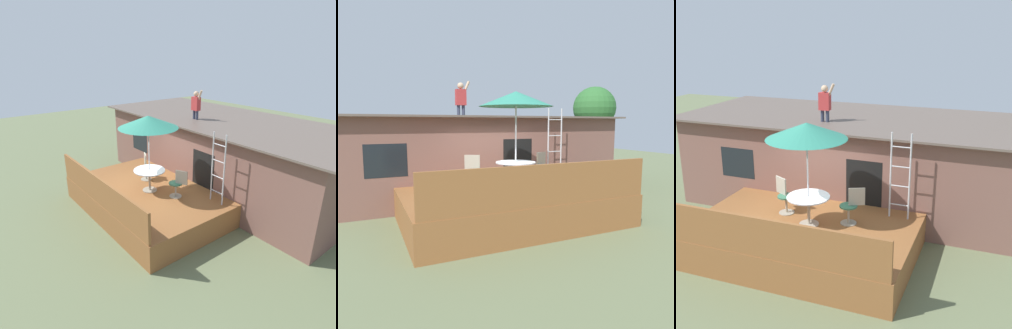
% 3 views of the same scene
% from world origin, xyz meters
% --- Properties ---
extents(ground_plane, '(40.00, 40.00, 0.00)m').
position_xyz_m(ground_plane, '(0.00, 0.00, 0.00)').
color(ground_plane, '#66704C').
extents(house, '(10.50, 4.50, 2.77)m').
position_xyz_m(house, '(-0.00, 3.60, 1.39)').
color(house, brown).
rests_on(house, ground).
extents(deck, '(5.46, 3.63, 0.80)m').
position_xyz_m(deck, '(0.00, 0.00, 0.40)').
color(deck, brown).
rests_on(deck, ground).
extents(deck_railing, '(5.36, 0.08, 0.90)m').
position_xyz_m(deck_railing, '(0.00, -1.76, 1.25)').
color(deck_railing, brown).
rests_on(deck_railing, deck).
extents(patio_table, '(1.04, 1.04, 0.74)m').
position_xyz_m(patio_table, '(0.15, -0.01, 1.39)').
color(patio_table, '#A59E8C').
rests_on(patio_table, deck).
extents(patio_umbrella, '(1.90, 1.90, 2.54)m').
position_xyz_m(patio_umbrella, '(0.15, -0.01, 3.15)').
color(patio_umbrella, silver).
rests_on(patio_umbrella, deck).
extents(step_ladder, '(0.52, 0.04, 2.20)m').
position_xyz_m(step_ladder, '(2.10, 1.14, 1.90)').
color(step_ladder, silver).
rests_on(step_ladder, deck).
extents(person_figure, '(0.47, 0.20, 1.11)m').
position_xyz_m(person_figure, '(-0.49, 2.61, 3.38)').
color(person_figure, '#33384C').
rests_on(person_figure, house).
extents(patio_chair_left, '(0.59, 0.44, 0.92)m').
position_xyz_m(patio_chair_left, '(-0.74, 0.45, 1.26)').
color(patio_chair_left, '#A59E8C').
rests_on(patio_chair_left, deck).
extents(patio_chair_right, '(0.59, 0.44, 0.92)m').
position_xyz_m(patio_chair_right, '(1.10, 0.42, 1.26)').
color(patio_chair_right, '#A59E8C').
rests_on(patio_chair_right, deck).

